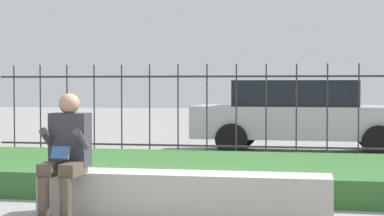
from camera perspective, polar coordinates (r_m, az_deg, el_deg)
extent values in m
cube|color=#ADA89E|center=(6.52, -0.80, -7.79)|extent=(2.95, 0.46, 0.46)
cube|color=gray|center=(6.55, -0.80, -9.45)|extent=(2.83, 0.43, 0.08)
cylinder|color=#4C4233|center=(6.34, -13.05, -7.72)|extent=(0.11, 0.11, 0.37)
cube|color=#4C4233|center=(6.49, -12.34, -5.27)|extent=(0.15, 0.42, 0.13)
cylinder|color=#4C4233|center=(6.25, -11.18, -7.83)|extent=(0.11, 0.11, 0.37)
cube|color=#4C4233|center=(6.41, -10.51, -5.35)|extent=(0.15, 0.42, 0.13)
cube|color=#333338|center=(6.62, -10.77, -2.77)|extent=(0.38, 0.24, 0.54)
sphere|color=tan|center=(6.58, -10.86, 0.38)|extent=(0.21, 0.21, 0.21)
cylinder|color=#333338|center=(6.53, -12.68, -2.67)|extent=(0.08, 0.29, 0.24)
cylinder|color=#333338|center=(6.40, -9.86, -2.75)|extent=(0.08, 0.29, 0.24)
cube|color=#335689|center=(6.38, -11.61, -3.94)|extent=(0.18, 0.09, 0.13)
cube|color=#33662D|center=(8.63, 0.85, -5.84)|extent=(9.80, 2.86, 0.32)
cylinder|color=#332D28|center=(10.60, 2.64, -3.40)|extent=(7.80, 0.03, 0.03)
cylinder|color=#332D28|center=(10.55, 2.65, 2.83)|extent=(7.80, 0.03, 0.03)
cylinder|color=#332D28|center=(11.62, -15.52, -0.49)|extent=(0.02, 0.02, 1.69)
cylinder|color=#332D28|center=(11.42, -13.32, -0.51)|extent=(0.02, 0.02, 1.69)
cylinder|color=#332D28|center=(11.23, -11.04, -0.54)|extent=(0.02, 0.02, 1.69)
cylinder|color=#332D28|center=(11.07, -8.69, -0.56)|extent=(0.02, 0.02, 1.69)
cylinder|color=#332D28|center=(10.92, -6.27, -0.58)|extent=(0.02, 0.02, 1.69)
cylinder|color=#332D28|center=(10.79, -3.78, -0.61)|extent=(0.02, 0.02, 1.69)
cylinder|color=#332D28|center=(10.68, -1.25, -0.63)|extent=(0.02, 0.02, 1.69)
cylinder|color=#332D28|center=(10.60, 1.33, -0.65)|extent=(0.02, 0.02, 1.69)
cylinder|color=#332D28|center=(10.53, 3.95, -0.67)|extent=(0.02, 0.02, 1.69)
cylinder|color=#332D28|center=(10.49, 6.60, -0.69)|extent=(0.02, 0.02, 1.69)
cylinder|color=#332D28|center=(10.47, 9.26, -0.71)|extent=(0.02, 0.02, 1.69)
cylinder|color=#332D28|center=(10.47, 11.93, -0.73)|extent=(0.02, 0.02, 1.69)
cylinder|color=#332D28|center=(10.50, 14.59, -0.74)|extent=(0.02, 0.02, 1.69)
cube|color=#B7B7BC|center=(12.91, 10.00, -1.20)|extent=(4.39, 1.76, 0.63)
cube|color=black|center=(12.89, 9.24, 1.32)|extent=(2.43, 1.52, 0.50)
cylinder|color=black|center=(12.15, 16.27, -2.93)|extent=(0.62, 0.21, 0.62)
cylinder|color=black|center=(13.77, 15.71, -2.34)|extent=(0.62, 0.21, 0.62)
cylinder|color=black|center=(12.23, 3.54, -2.82)|extent=(0.62, 0.21, 0.62)
cylinder|color=black|center=(13.84, 4.48, -2.25)|extent=(0.62, 0.21, 0.62)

